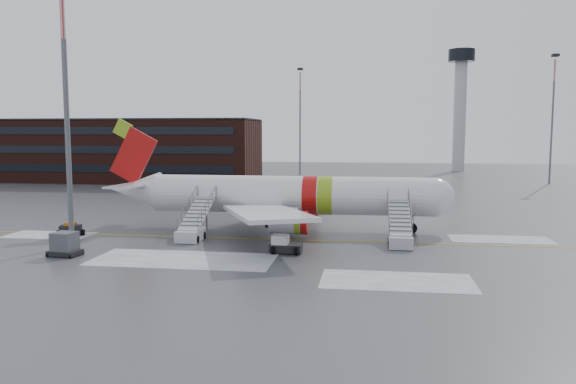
% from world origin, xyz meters
% --- Properties ---
extents(ground, '(260.00, 260.00, 0.00)m').
position_xyz_m(ground, '(0.00, 0.00, 0.00)').
color(ground, '#494C4F').
rests_on(ground, ground).
extents(airliner, '(35.03, 32.97, 11.18)m').
position_xyz_m(airliner, '(-0.64, 4.53, 3.42)').
color(airliner, silver).
rests_on(airliner, ground).
extents(airstair_fwd, '(2.05, 7.70, 3.48)m').
position_xyz_m(airstair_fwd, '(10.77, -2.00, 1.06)').
color(airstair_fwd, '#ADB0B4').
rests_on(airstair_fwd, ground).
extents(airstair_aft, '(2.05, 7.70, 3.48)m').
position_xyz_m(airstair_aft, '(-7.79, -2.00, 1.06)').
color(airstair_aft, silver).
rests_on(airstair_aft, ground).
extents(pushback_tug, '(2.61, 1.98, 1.48)m').
position_xyz_m(pushback_tug, '(1.31, -6.55, 0.65)').
color(pushback_tug, black).
rests_on(pushback_tug, ground).
extents(uld_container, '(2.48, 1.92, 1.89)m').
position_xyz_m(uld_container, '(-15.72, -10.11, 0.88)').
color(uld_container, black).
rests_on(uld_container, ground).
extents(baggage_tractor, '(2.63, 1.71, 1.30)m').
position_xyz_m(baggage_tractor, '(-19.82, -1.98, 0.55)').
color(baggage_tractor, black).
rests_on(baggage_tractor, ground).
extents(light_mast_near, '(1.20, 1.20, 21.99)m').
position_xyz_m(light_mast_near, '(-17.03, -6.71, 11.49)').
color(light_mast_near, '#595B60').
rests_on(light_mast_near, ground).
extents(terminal_building, '(62.00, 16.11, 12.30)m').
position_xyz_m(terminal_building, '(-45.00, 54.98, 6.20)').
color(terminal_building, '#3F1E16').
rests_on(terminal_building, ground).
extents(control_tower, '(6.40, 6.40, 30.00)m').
position_xyz_m(control_tower, '(30.00, 95.00, 18.75)').
color(control_tower, '#B2B5BA').
rests_on(control_tower, ground).
extents(light_mast_far_ne, '(1.20, 1.20, 24.25)m').
position_xyz_m(light_mast_far_ne, '(42.00, 62.00, 13.84)').
color(light_mast_far_ne, '#595B60').
rests_on(light_mast_far_ne, ground).
extents(light_mast_far_n, '(1.20, 1.20, 24.25)m').
position_xyz_m(light_mast_far_n, '(-8.00, 78.00, 13.84)').
color(light_mast_far_n, '#595B60').
rests_on(light_mast_far_n, ground).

